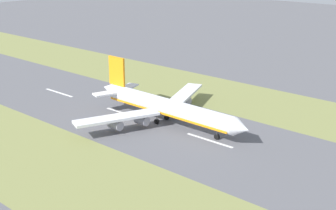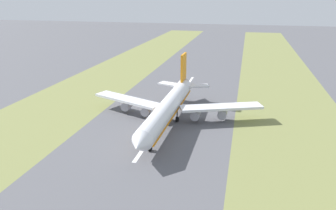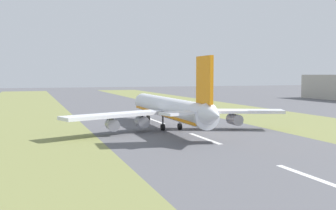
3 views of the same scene
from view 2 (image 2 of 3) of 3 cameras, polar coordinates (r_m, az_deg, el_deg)
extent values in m
plane|color=#56565B|center=(117.75, -0.85, -2.64)|extent=(800.00, 800.00, 0.00)
cube|color=olive|center=(115.96, 21.31, -4.34)|extent=(40.00, 600.00, 0.01)
cube|color=olive|center=(135.39, -19.65, -0.87)|extent=(40.00, 600.00, 0.01)
cube|color=silver|center=(170.70, 3.84, 4.15)|extent=(1.20, 18.00, 0.01)
cube|color=silver|center=(133.05, 0.92, -0.07)|extent=(1.20, 18.00, 0.01)
cube|color=silver|center=(97.29, -4.25, -7.50)|extent=(1.20, 18.00, 0.01)
cylinder|color=silver|center=(112.06, 0.00, -0.39)|extent=(6.67, 56.07, 6.00)
cone|color=silver|center=(85.00, -5.05, -6.95)|extent=(5.94, 5.07, 5.88)
cone|color=silver|center=(140.80, 3.08, 3.94)|extent=(5.17, 6.06, 5.10)
cube|color=orange|center=(112.61, 0.00, -1.18)|extent=(6.34, 53.82, 0.70)
cube|color=silver|center=(116.46, 9.26, -0.36)|extent=(29.20, 16.13, 0.90)
cube|color=silver|center=(123.96, -7.05, 0.93)|extent=(29.07, 16.72, 0.90)
cylinder|color=#93939E|center=(115.19, 4.83, -1.68)|extent=(3.26, 4.84, 3.20)
cylinder|color=#93939E|center=(117.50, 9.45, -1.46)|extent=(3.26, 4.84, 3.20)
cylinder|color=#93939E|center=(119.15, -3.73, -0.95)|extent=(3.26, 4.84, 3.20)
cylinder|color=#93939E|center=(125.15, -7.18, -0.08)|extent=(3.26, 4.84, 3.20)
cube|color=orange|center=(134.23, 2.72, 6.59)|extent=(0.90, 8.01, 11.00)
cube|color=silver|center=(135.07, 4.96, 3.34)|extent=(10.86, 7.18, 0.60)
cube|color=silver|center=(137.16, 0.42, 3.65)|extent=(10.88, 7.37, 0.60)
cylinder|color=#59595E|center=(94.48, -3.17, -6.63)|extent=(0.50, 0.50, 3.20)
cylinder|color=black|center=(95.17, -3.15, -7.50)|extent=(0.92, 1.81, 1.80)
cylinder|color=#59595E|center=(115.50, 1.61, -1.75)|extent=(0.50, 0.50, 3.20)
cylinder|color=black|center=(116.07, 1.61, -2.49)|extent=(0.92, 1.81, 1.80)
cylinder|color=#59595E|center=(116.65, -0.88, -1.53)|extent=(0.50, 0.50, 3.20)
cylinder|color=black|center=(117.22, -0.88, -2.27)|extent=(0.92, 1.81, 1.80)
camera|label=1|loc=(141.83, -78.77, 10.54)|focal=50.00mm
camera|label=3|loc=(213.62, 17.34, 10.65)|focal=42.00mm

